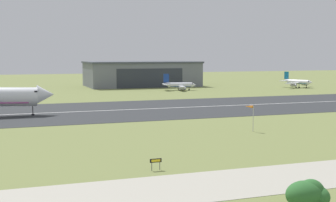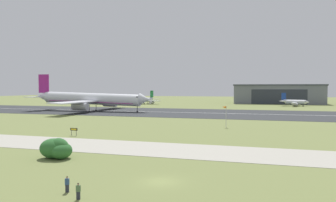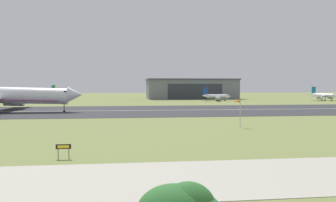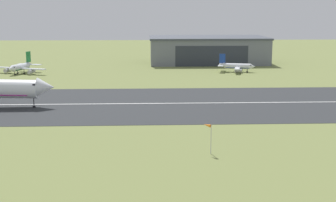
{
  "view_description": "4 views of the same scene",
  "coord_description": "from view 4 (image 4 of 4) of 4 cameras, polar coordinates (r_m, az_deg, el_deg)",
  "views": [
    {
      "loc": [
        -50.74,
        -35.41,
        17.02
      ],
      "look_at": [
        -14.91,
        65.99,
        6.25
      ],
      "focal_mm": 50.0,
      "sensor_mm": 36.0,
      "label": 1
    },
    {
      "loc": [
        11.47,
        -35.45,
        10.8
      ],
      "look_at": [
        -21.36,
        74.01,
        6.22
      ],
      "focal_mm": 35.0,
      "sensor_mm": 36.0,
      "label": 2
    },
    {
      "loc": [
        -22.22,
        -11.29,
        8.78
      ],
      "look_at": [
        -12.86,
        65.81,
        5.1
      ],
      "focal_mm": 35.0,
      "sensor_mm": 36.0,
      "label": 3
    },
    {
      "loc": [
        -10.86,
        -31.27,
        27.67
      ],
      "look_at": [
        -6.53,
        70.51,
        7.3
      ],
      "focal_mm": 50.0,
      "sensor_mm": 36.0,
      "label": 4
    }
  ],
  "objects": [
    {
      "name": "runway_centreline",
      "position": [
        137.8,
        2.13,
        -0.25
      ],
      "size": [
        372.25,
        0.7,
        0.01
      ],
      "primitive_type": "cube",
      "color": "silver",
      "rests_on": "runway_strip"
    },
    {
      "name": "airplane_parked_east",
      "position": [
        207.04,
        8.35,
        4.2
      ],
      "size": [
        16.79,
        17.68,
        7.85
      ],
      "color": "silver",
      "rests_on": "ground_plane"
    },
    {
      "name": "hangar_building",
      "position": [
        240.36,
        4.87,
        6.25
      ],
      "size": [
        59.13,
        32.47,
        13.21
      ],
      "color": "slate",
      "rests_on": "ground_plane"
    },
    {
      "name": "airplane_parked_centre",
      "position": [
        209.08,
        -17.53,
        3.94
      ],
      "size": [
        23.67,
        17.05,
        8.98
      ],
      "color": "silver",
      "rests_on": "ground_plane"
    },
    {
      "name": "windsock_pole",
      "position": [
        90.24,
        4.86,
        -3.21
      ],
      "size": [
        1.65,
        1.75,
        5.8
      ],
      "color": "#B7B7BC",
      "rests_on": "ground_plane"
    },
    {
      "name": "ground_plane",
      "position": [
        88.09,
        4.81,
        -7.04
      ],
      "size": [
        653.61,
        653.61,
        0.0
      ],
      "primitive_type": "plane",
      "color": "olive"
    },
    {
      "name": "runway_strip",
      "position": [
        137.8,
        2.13,
        -0.27
      ],
      "size": [
        413.61,
        51.71,
        0.06
      ],
      "primitive_type": "cube",
      "color": "#2B2D30",
      "rests_on": "ground_plane"
    }
  ]
}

